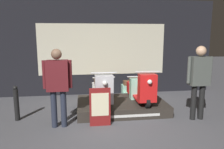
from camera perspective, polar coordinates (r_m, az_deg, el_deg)
name	(u,v)px	position (r m, az deg, el deg)	size (l,w,h in m)	color
ground_plane	(118,135)	(4.65, 1.64, -15.63)	(30.00, 30.00, 0.00)	#4C4C51
shop_wall_back	(102,48)	(7.46, -2.50, 6.97)	(7.77, 0.09, 3.20)	black
display_platform	(121,106)	(6.02, 2.41, -8.10)	(2.35, 1.53, 0.26)	#2D2823
scooter_display_left	(102,90)	(5.75, -2.63, -4.09)	(0.61, 1.64, 0.91)	black
scooter_display_right	(141,89)	(5.93, 7.62, -3.71)	(0.61, 1.64, 0.91)	black
scooter_backrow_0	(102,92)	(6.57, -2.62, -4.60)	(0.61, 1.64, 0.91)	black
scooter_backrow_1	(133,91)	(6.72, 5.52, -4.30)	(0.61, 1.64, 0.91)	black
person_left_browsing	(58,81)	(4.87, -14.02, -1.68)	(0.63, 0.26, 1.74)	#232838
person_right_browsing	(199,76)	(5.56, 21.84, -0.42)	(0.61, 0.25, 1.78)	black
price_sign_board	(100,107)	(4.94, -3.14, -8.46)	(0.47, 0.04, 0.88)	maroon
street_bollard	(16,103)	(5.72, -23.69, -6.88)	(0.12, 0.12, 0.86)	black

